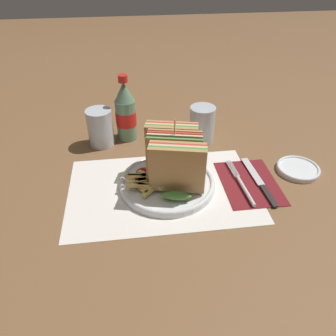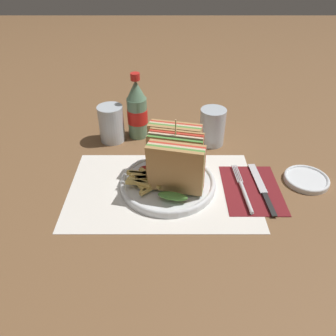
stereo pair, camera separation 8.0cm
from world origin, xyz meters
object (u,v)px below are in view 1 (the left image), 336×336
plate_main (169,183)px  club_sandwich (174,158)px  coke_bottle_near (126,113)px  side_saucer (298,169)px  fork (243,186)px  knife (259,181)px  glass_far (100,128)px  glass_near (202,124)px

plate_main → club_sandwich: club_sandwich is taller
plate_main → coke_bottle_near: (-0.09, 0.25, 0.07)m
plate_main → side_saucer: size_ratio=2.12×
fork → knife: fork is taller
coke_bottle_near → glass_far: size_ratio=1.81×
fork → coke_bottle_near: bearing=131.0°
knife → glass_far: glass_far is taller
coke_bottle_near → glass_far: bearing=-161.1°
club_sandwich → knife: size_ratio=0.96×
knife → side_saucer: (0.12, 0.04, 0.00)m
fork → knife: (0.05, 0.02, -0.00)m
plate_main → side_saucer: 0.34m
plate_main → knife: size_ratio=1.18×
knife → coke_bottle_near: bearing=137.1°
side_saucer → fork: bearing=-163.0°
plate_main → glass_near: bearing=58.6°
glass_far → glass_near: bearing=-3.6°
knife → side_saucer: size_ratio=1.79×
club_sandwich → glass_near: club_sandwich is taller
plate_main → glass_near: (0.12, 0.20, 0.04)m
coke_bottle_near → fork: bearing=-45.7°
knife → fork: bearing=-165.5°
fork → glass_near: glass_near is taller
glass_near → plate_main: bearing=-121.4°
coke_bottle_near → plate_main: bearing=-68.9°
plate_main → glass_far: bearing=127.7°
fork → knife: bearing=14.5°
knife → glass_far: 0.46m
coke_bottle_near → side_saucer: size_ratio=1.78×
club_sandwich → fork: (0.16, -0.04, -0.07)m
fork → coke_bottle_near: 0.40m
club_sandwich → coke_bottle_near: (-0.11, 0.24, 0.00)m
plate_main → fork: 0.18m
plate_main → glass_far: size_ratio=2.16×
plate_main → coke_bottle_near: 0.27m
club_sandwich → coke_bottle_near: bearing=113.8°
glass_near → side_saucer: glass_near is taller
fork → glass_near: 0.24m
knife → glass_far: size_ratio=1.82×
club_sandwich → fork: 0.18m
fork → glass_far: (-0.35, 0.25, 0.05)m
glass_near → side_saucer: (0.22, -0.18, -0.05)m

